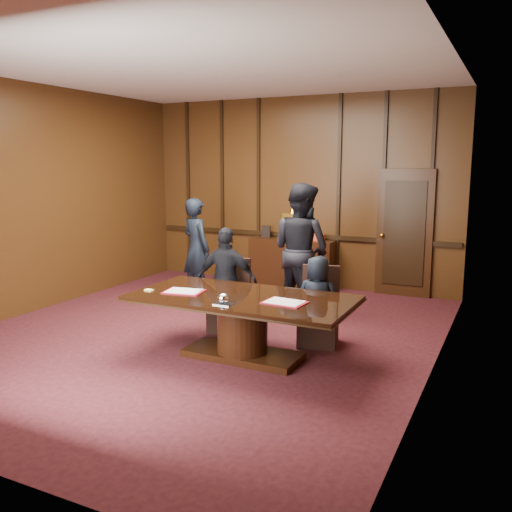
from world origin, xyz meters
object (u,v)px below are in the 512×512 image
Objects in this scene: signatory_right at (317,301)px; witness_left at (196,248)px; signatory_left at (227,280)px; witness_right at (301,250)px; conference_table at (242,316)px; sideboard at (292,261)px.

signatory_right is 0.68× the size of witness_left.
witness_right is at bearing -125.56° from signatory_left.
witness_left is at bearing 13.54° from witness_right.
witness_left is (-1.40, 1.46, 0.14)m from signatory_left.
signatory_right is 3.08m from witness_left.
conference_table is 1.53× the size of witness_left.
signatory_right is (0.65, 0.80, 0.07)m from conference_table.
signatory_right is 0.58× the size of witness_right.
conference_table is 1.30× the size of witness_right.
witness_left is at bearing 132.23° from conference_table.
witness_left is at bearing -29.59° from signatory_right.
witness_right is (1.99, -0.22, 0.15)m from witness_left.
conference_table is 3.07m from witness_left.
witness_left is 0.85× the size of witness_right.
conference_table is 2.10m from witness_right.
signatory_left is 1.31m from signatory_right.
sideboard reaches higher than conference_table.
signatory_left is at bearing 84.46° from witness_right.
witness_left reaches higher than signatory_right.
signatory_left is 2.03m from witness_left.
signatory_right is at bearing 139.65° from witness_right.
sideboard is 0.61× the size of conference_table.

